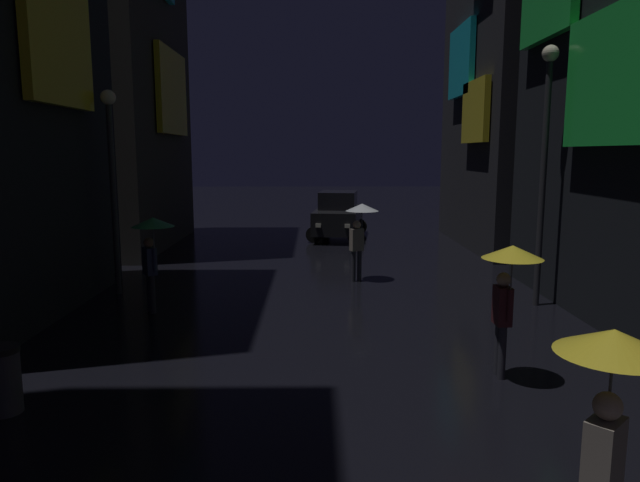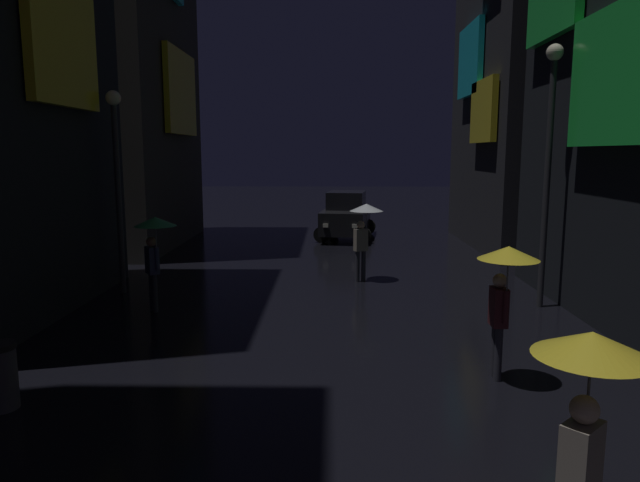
{
  "view_description": "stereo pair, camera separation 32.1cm",
  "coord_description": "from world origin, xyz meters",
  "px_view_note": "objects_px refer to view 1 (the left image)",
  "views": [
    {
      "loc": [
        -0.12,
        0.52,
        3.48
      ],
      "look_at": [
        0.0,
        11.91,
        1.71
      ],
      "focal_mm": 32.0,
      "sensor_mm": 36.0,
      "label": 1
    },
    {
      "loc": [
        0.2,
        0.52,
        3.48
      ],
      "look_at": [
        0.0,
        11.91,
        1.71
      ],
      "focal_mm": 32.0,
      "sensor_mm": 36.0,
      "label": 2
    }
  ],
  "objects_px": {
    "streetlamp_right_far": "(545,148)",
    "trash_bin": "(4,379)",
    "pedestrian_near_crossing_yellow": "(509,274)",
    "streetlamp_left_far": "(112,167)",
    "pedestrian_far_right_green": "(152,238)",
    "pedestrian_foreground_right_yellow": "(610,387)",
    "pedestrian_midstreet_centre_clear": "(360,220)",
    "car_distant": "(338,216)"
  },
  "relations": [
    {
      "from": "pedestrian_foreground_right_yellow",
      "to": "pedestrian_far_right_green",
      "type": "bearing_deg",
      "value": 126.18
    },
    {
      "from": "pedestrian_far_right_green",
      "to": "pedestrian_near_crossing_yellow",
      "type": "xyz_separation_m",
      "value": [
        6.42,
        -3.76,
        0.0
      ]
    },
    {
      "from": "streetlamp_left_far",
      "to": "pedestrian_near_crossing_yellow",
      "type": "bearing_deg",
      "value": -35.29
    },
    {
      "from": "pedestrian_near_crossing_yellow",
      "to": "streetlamp_left_far",
      "type": "height_order",
      "value": "streetlamp_left_far"
    },
    {
      "from": "pedestrian_far_right_green",
      "to": "car_distant",
      "type": "height_order",
      "value": "pedestrian_far_right_green"
    },
    {
      "from": "pedestrian_far_right_green",
      "to": "car_distant",
      "type": "relative_size",
      "value": 0.49
    },
    {
      "from": "pedestrian_midstreet_centre_clear",
      "to": "pedestrian_foreground_right_yellow",
      "type": "distance_m",
      "value": 11.16
    },
    {
      "from": "streetlamp_right_far",
      "to": "streetlamp_left_far",
      "type": "bearing_deg",
      "value": 173.24
    },
    {
      "from": "car_distant",
      "to": "trash_bin",
      "type": "relative_size",
      "value": 4.64
    },
    {
      "from": "streetlamp_right_far",
      "to": "streetlamp_left_far",
      "type": "distance_m",
      "value": 10.08
    },
    {
      "from": "pedestrian_near_crossing_yellow",
      "to": "trash_bin",
      "type": "relative_size",
      "value": 2.28
    },
    {
      "from": "pedestrian_foreground_right_yellow",
      "to": "streetlamp_right_far",
      "type": "distance_m",
      "value": 9.17
    },
    {
      "from": "pedestrian_foreground_right_yellow",
      "to": "streetlamp_right_far",
      "type": "height_order",
      "value": "streetlamp_right_far"
    },
    {
      "from": "pedestrian_far_right_green",
      "to": "trash_bin",
      "type": "distance_m",
      "value": 5.01
    },
    {
      "from": "pedestrian_far_right_green",
      "to": "trash_bin",
      "type": "xyz_separation_m",
      "value": [
        -0.7,
        -4.81,
        -1.2
      ]
    },
    {
      "from": "pedestrian_foreground_right_yellow",
      "to": "car_distant",
      "type": "relative_size",
      "value": 0.49
    },
    {
      "from": "trash_bin",
      "to": "car_distant",
      "type": "bearing_deg",
      "value": 72.0
    },
    {
      "from": "pedestrian_midstreet_centre_clear",
      "to": "car_distant",
      "type": "relative_size",
      "value": 0.49
    },
    {
      "from": "pedestrian_near_crossing_yellow",
      "to": "trash_bin",
      "type": "xyz_separation_m",
      "value": [
        -7.12,
        -1.05,
        -1.2
      ]
    },
    {
      "from": "pedestrian_foreground_right_yellow",
      "to": "car_distant",
      "type": "xyz_separation_m",
      "value": [
        -1.32,
        19.04,
        -0.74
      ]
    },
    {
      "from": "pedestrian_near_crossing_yellow",
      "to": "streetlamp_left_far",
      "type": "xyz_separation_m",
      "value": [
        -7.82,
        5.53,
        1.48
      ]
    },
    {
      "from": "pedestrian_foreground_right_yellow",
      "to": "streetlamp_right_far",
      "type": "bearing_deg",
      "value": 71.77
    },
    {
      "from": "pedestrian_midstreet_centre_clear",
      "to": "trash_bin",
      "type": "distance_m",
      "value": 9.75
    },
    {
      "from": "streetlamp_left_far",
      "to": "streetlamp_right_far",
      "type": "bearing_deg",
      "value": -6.76
    },
    {
      "from": "pedestrian_midstreet_centre_clear",
      "to": "streetlamp_left_far",
      "type": "xyz_separation_m",
      "value": [
        -6.14,
        -1.41,
        1.48
      ]
    },
    {
      "from": "streetlamp_right_far",
      "to": "trash_bin",
      "type": "bearing_deg",
      "value": -149.85
    },
    {
      "from": "pedestrian_far_right_green",
      "to": "trash_bin",
      "type": "bearing_deg",
      "value": -98.24
    },
    {
      "from": "pedestrian_far_right_green",
      "to": "pedestrian_midstreet_centre_clear",
      "type": "height_order",
      "value": "same"
    },
    {
      "from": "car_distant",
      "to": "trash_bin",
      "type": "bearing_deg",
      "value": -108.0
    },
    {
      "from": "pedestrian_near_crossing_yellow",
      "to": "pedestrian_midstreet_centre_clear",
      "type": "bearing_deg",
      "value": 103.62
    },
    {
      "from": "streetlamp_left_far",
      "to": "pedestrian_foreground_right_yellow",
      "type": "bearing_deg",
      "value": -53.45
    },
    {
      "from": "streetlamp_right_far",
      "to": "pedestrian_midstreet_centre_clear",
      "type": "bearing_deg",
      "value": 146.09
    },
    {
      "from": "pedestrian_far_right_green",
      "to": "streetlamp_right_far",
      "type": "bearing_deg",
      "value": 3.94
    },
    {
      "from": "trash_bin",
      "to": "pedestrian_far_right_green",
      "type": "bearing_deg",
      "value": 81.76
    },
    {
      "from": "car_distant",
      "to": "trash_bin",
      "type": "distance_m",
      "value": 16.75
    },
    {
      "from": "pedestrian_near_crossing_yellow",
      "to": "streetlamp_right_far",
      "type": "relative_size",
      "value": 0.37
    },
    {
      "from": "streetlamp_right_far",
      "to": "pedestrian_foreground_right_yellow",
      "type": "bearing_deg",
      "value": -108.23
    },
    {
      "from": "pedestrian_near_crossing_yellow",
      "to": "car_distant",
      "type": "relative_size",
      "value": 0.49
    },
    {
      "from": "pedestrian_near_crossing_yellow",
      "to": "streetlamp_right_far",
      "type": "distance_m",
      "value": 5.23
    },
    {
      "from": "pedestrian_near_crossing_yellow",
      "to": "car_distant",
      "type": "bearing_deg",
      "value": 97.46
    },
    {
      "from": "pedestrian_far_right_green",
      "to": "streetlamp_right_far",
      "type": "distance_m",
      "value": 8.84
    },
    {
      "from": "pedestrian_midstreet_centre_clear",
      "to": "streetlamp_right_far",
      "type": "height_order",
      "value": "streetlamp_right_far"
    }
  ]
}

